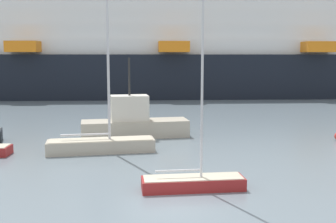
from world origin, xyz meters
TOP-DOWN VIEW (x-y plane):
  - ground_plane at (0.00, 0.00)m, footprint 600.00×600.00m
  - sailboat_2 at (-4.08, 9.02)m, footprint 6.64×2.64m
  - sailboat_4 at (1.03, 1.90)m, footprint 4.63×1.71m
  - fishing_boat_1 at (-2.46, 13.81)m, footprint 7.92×3.47m
  - cruise_ship at (10.08, 46.63)m, footprint 110.16×20.80m

SIDE VIEW (x-z plane):
  - ground_plane at x=0.00m, z-range 0.00..0.00m
  - sailboat_4 at x=1.03m, z-range -3.69..4.49m
  - sailboat_2 at x=-4.08m, z-range -4.99..6.14m
  - fishing_boat_1 at x=-2.46m, z-range -1.81..3.90m
  - cruise_ship at x=10.08m, z-range -3.48..15.92m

